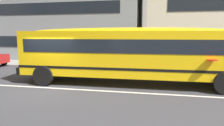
{
  "coord_description": "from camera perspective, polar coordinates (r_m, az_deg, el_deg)",
  "views": [
    {
      "loc": [
        4.94,
        -8.65,
        2.65
      ],
      "look_at": [
        3.1,
        0.87,
        1.22
      ],
      "focal_mm": 31.26,
      "sensor_mm": 36.0,
      "label": 1
    }
  ],
  "objects": [
    {
      "name": "lane_centreline",
      "position": [
        10.31,
        -18.26,
        -6.91
      ],
      "size": [
        110.0,
        0.16,
        0.01
      ],
      "primitive_type": "cube",
      "color": "silver",
      "rests_on": "ground_plane"
    },
    {
      "name": "sidewalk_far",
      "position": [
        17.24,
        -5.83,
        -0.47
      ],
      "size": [
        120.0,
        3.0,
        0.01
      ],
      "primitive_type": "cube",
      "color": "gray",
      "rests_on": "ground_plane"
    },
    {
      "name": "school_bus",
      "position": [
        10.47,
        6.67,
        3.6
      ],
      "size": [
        13.46,
        3.19,
        3.0
      ],
      "rotation": [
        0.0,
        0.0,
        0.01
      ],
      "color": "yellow",
      "rests_on": "ground_plane"
    },
    {
      "name": "ground_plane",
      "position": [
        10.31,
        -18.25,
        -6.92
      ],
      "size": [
        400.0,
        400.0,
        0.0
      ],
      "primitive_type": "plane",
      "color": "#38383D"
    }
  ]
}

